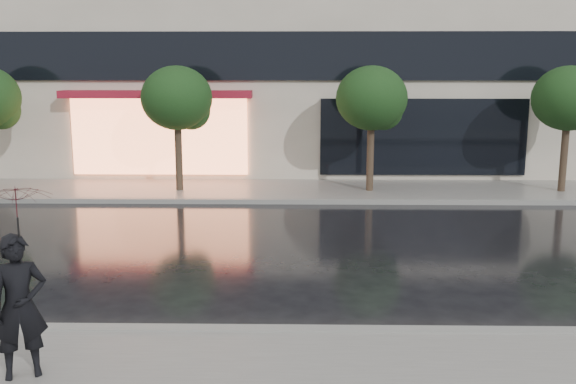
{
  "coord_description": "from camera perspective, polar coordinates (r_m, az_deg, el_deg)",
  "views": [
    {
      "loc": [
        0.79,
        -9.88,
        3.89
      ],
      "look_at": [
        0.56,
        3.03,
        1.4
      ],
      "focal_mm": 40.0,
      "sensor_mm": 36.0,
      "label": 1
    }
  ],
  "objects": [
    {
      "name": "ground",
      "position": [
        10.65,
        -3.34,
        -10.53
      ],
      "size": [
        120.0,
        120.0,
        0.0
      ],
      "primitive_type": "plane",
      "color": "black",
      "rests_on": "ground"
    },
    {
      "name": "sidewalk_far",
      "position": [
        20.5,
        -1.19,
        0.15
      ],
      "size": [
        60.0,
        3.5,
        0.12
      ],
      "primitive_type": "cube",
      "color": "slate",
      "rests_on": "ground"
    },
    {
      "name": "curb_near",
      "position": [
        9.7,
        -3.8,
        -12.3
      ],
      "size": [
        60.0,
        0.25,
        0.14
      ],
      "primitive_type": "cube",
      "color": "gray",
      "rests_on": "ground"
    },
    {
      "name": "curb_far",
      "position": [
        18.79,
        -1.4,
        -0.82
      ],
      "size": [
        60.0,
        0.25,
        0.14
      ],
      "primitive_type": "cube",
      "color": "gray",
      "rests_on": "ground"
    },
    {
      "name": "tree_mid_west",
      "position": [
        20.28,
        -9.66,
        8.03
      ],
      "size": [
        2.2,
        2.2,
        3.99
      ],
      "color": "#33261C",
      "rests_on": "ground"
    },
    {
      "name": "tree_mid_east",
      "position": [
        20.06,
        7.61,
        8.06
      ],
      "size": [
        2.2,
        2.2,
        3.99
      ],
      "color": "#33261C",
      "rests_on": "ground"
    },
    {
      "name": "tree_far_east",
      "position": [
        21.58,
        23.78,
        7.43
      ],
      "size": [
        2.2,
        2.2,
        3.99
      ],
      "color": "#33261C",
      "rests_on": "ground"
    },
    {
      "name": "pedestrian_with_umbrella",
      "position": [
        8.45,
        -22.87,
        -5.7
      ],
      "size": [
        1.12,
        1.13,
        2.4
      ],
      "rotation": [
        0.0,
        0.0,
        0.42
      ],
      "color": "black",
      "rests_on": "sidewalk_near"
    }
  ]
}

